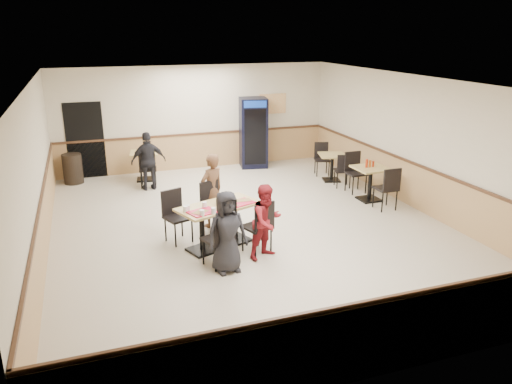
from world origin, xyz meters
name	(u,v)px	position (x,y,z in m)	size (l,w,h in m)	color
ground	(251,227)	(0.00, 0.00, 0.00)	(10.00, 10.00, 0.00)	beige
room_shell	(283,164)	(1.78, 2.55, 0.58)	(10.00, 10.00, 10.00)	silver
main_table	(219,219)	(-0.87, -0.70, 0.55)	(1.71, 1.26, 0.83)	black
main_chairs	(217,221)	(-0.92, -0.72, 0.52)	(1.90, 2.17, 1.05)	black
diner_woman_left	(227,232)	(-1.01, -1.75, 0.72)	(0.70, 0.46, 1.44)	black
diner_woman_right	(267,221)	(-0.18, -1.45, 0.69)	(0.67, 0.52, 1.38)	maroon
diner_man_opposite	(212,190)	(-0.73, 0.35, 0.78)	(0.57, 0.37, 1.56)	brown
lone_diner	(149,161)	(-1.63, 3.31, 0.75)	(0.88, 0.37, 1.51)	black
tabletop_clutter	(219,206)	(-0.89, -0.80, 0.85)	(1.41, 0.97, 0.12)	red
side_table_near	(370,178)	(3.28, 0.69, 0.55)	(0.78, 0.78, 0.82)	black
side_table_near_chair_south	(386,187)	(3.28, 0.03, 0.52)	(0.48, 0.48, 1.04)	black
side_table_near_chair_north	(356,172)	(3.28, 1.35, 0.52)	(0.48, 0.48, 1.04)	black
side_table_far	(332,163)	(3.17, 2.45, 0.49)	(0.85, 0.85, 0.74)	black
side_table_far_chair_south	(343,170)	(3.17, 1.86, 0.47)	(0.43, 0.43, 0.94)	black
side_table_far_chair_north	(322,159)	(3.17, 3.04, 0.47)	(0.43, 0.43, 0.94)	black
condiment_caddy	(369,163)	(3.25, 0.74, 0.91)	(0.23, 0.06, 0.20)	#A3270B
back_table	(145,161)	(-1.63, 4.20, 0.52)	(0.84, 0.84, 0.79)	black
back_table_chair_lone	(148,168)	(-1.63, 3.57, 0.50)	(0.46, 0.46, 1.00)	black
pepsi_cooler	(253,133)	(1.64, 4.59, 1.03)	(0.90, 0.90, 2.06)	black
trash_bin	(73,169)	(-3.50, 4.55, 0.40)	(0.51, 0.51, 0.80)	black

